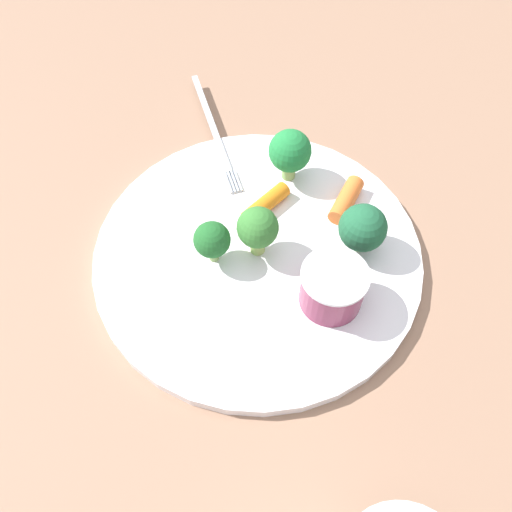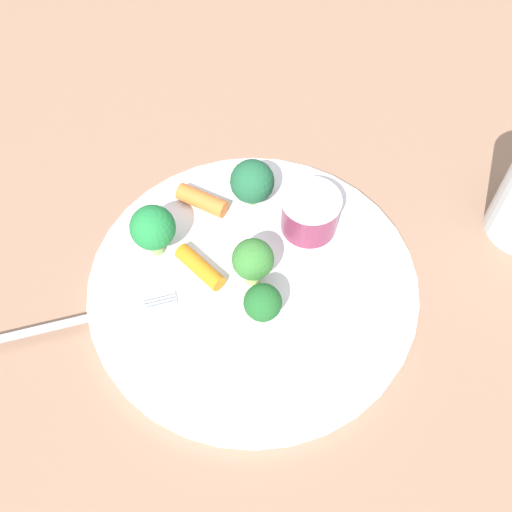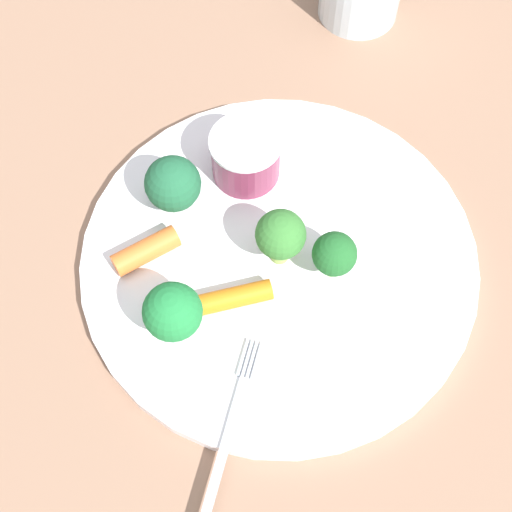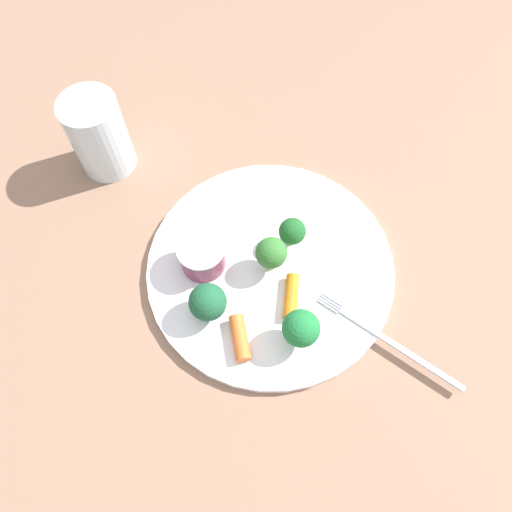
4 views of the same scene
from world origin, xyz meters
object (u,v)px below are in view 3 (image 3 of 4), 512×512
at_px(broccoli_floret_0, 334,254).
at_px(carrot_stick_1, 146,251).
at_px(broccoli_floret_1, 280,233).
at_px(broccoli_floret_3, 173,313).
at_px(carrot_stick_0, 238,299).
at_px(broccoli_floret_2, 173,184).
at_px(sauce_cup, 246,156).
at_px(plate, 279,260).
at_px(fork, 220,463).

relative_size(broccoli_floret_0, carrot_stick_1, 0.89).
xyz_separation_m(broccoli_floret_1, broccoli_floret_3, (-0.10, 0.01, 0.00)).
bearing_deg(broccoli_floret_3, carrot_stick_1, 63.91).
bearing_deg(carrot_stick_0, broccoli_floret_2, 71.43).
bearing_deg(broccoli_floret_0, carrot_stick_1, 125.51).
height_order(broccoli_floret_2, broccoli_floret_3, broccoli_floret_3).
xyz_separation_m(broccoli_floret_2, carrot_stick_0, (-0.03, -0.09, -0.02)).
distance_m(sauce_cup, carrot_stick_1, 0.11).
distance_m(plate, broccoli_floret_2, 0.10).
distance_m(broccoli_floret_2, carrot_stick_1, 0.05).
height_order(broccoli_floret_3, carrot_stick_1, broccoli_floret_3).
bearing_deg(carrot_stick_0, broccoli_floret_1, 4.91).
bearing_deg(sauce_cup, broccoli_floret_2, 160.88).
bearing_deg(plate, broccoli_floret_2, 101.15).
height_order(broccoli_floret_3, carrot_stick_0, broccoli_floret_3).
bearing_deg(broccoli_floret_2, fork, -128.03).
distance_m(broccoli_floret_3, fork, 0.11).
relative_size(sauce_cup, fork, 0.33).
bearing_deg(fork, plate, 26.08).
relative_size(plate, fork, 1.77).
xyz_separation_m(broccoli_floret_0, broccoli_floret_2, (-0.03, 0.13, 0.00)).
bearing_deg(fork, carrot_stick_0, 35.65).
distance_m(broccoli_floret_0, broccoli_floret_3, 0.12).
relative_size(broccoli_floret_0, fork, 0.27).
bearing_deg(plate, sauce_cup, 59.39).
bearing_deg(carrot_stick_0, broccoli_floret_0, -28.48).
bearing_deg(broccoli_floret_3, plate, -9.70).
relative_size(plate, broccoli_floret_2, 5.85).
relative_size(broccoli_floret_2, broccoli_floret_3, 0.91).
bearing_deg(broccoli_floret_3, broccoli_floret_2, 44.18).
relative_size(sauce_cup, broccoli_floret_1, 1.06).
xyz_separation_m(broccoli_floret_2, broccoli_floret_3, (-0.08, -0.08, 0.01)).
xyz_separation_m(plate, fork, (-0.14, -0.07, 0.01)).
xyz_separation_m(plate, carrot_stick_0, (-0.05, -0.00, 0.01)).
height_order(broccoli_floret_1, broccoli_floret_3, broccoli_floret_3).
height_order(broccoli_floret_0, broccoli_floret_2, broccoli_floret_2).
distance_m(broccoli_floret_1, broccoli_floret_2, 0.09).
distance_m(broccoli_floret_1, broccoli_floret_3, 0.10).
bearing_deg(broccoli_floret_0, fork, -168.36).
distance_m(broccoli_floret_1, fork, 0.17).
bearing_deg(sauce_cup, broccoli_floret_0, -103.55).
height_order(plate, carrot_stick_1, carrot_stick_1).
bearing_deg(carrot_stick_0, broccoli_floret_3, 157.64).
bearing_deg(carrot_stick_0, plate, 2.90).
bearing_deg(carrot_stick_1, carrot_stick_0, -78.31).
distance_m(broccoli_floret_0, carrot_stick_0, 0.08).
bearing_deg(broccoli_floret_3, sauce_cup, 21.63).
bearing_deg(broccoli_floret_0, broccoli_floret_3, 153.97).
height_order(plate, fork, fork).
relative_size(broccoli_floret_1, carrot_stick_0, 1.00).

